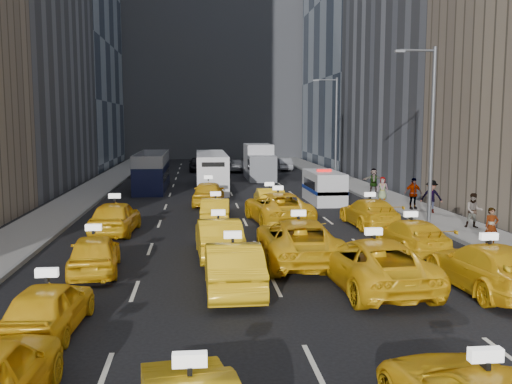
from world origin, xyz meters
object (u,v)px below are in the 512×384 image
Objects in this scene: nypd_van at (324,187)px; pedestrian_0 at (492,226)px; box_truck at (259,162)px; double_decker at (152,172)px; city_bus at (211,171)px.

nypd_van reaches higher than pedestrian_0.
box_truck reaches higher than nypd_van.
double_decker reaches higher than pedestrian_0.
double_decker is 0.88× the size of city_bus.
box_truck reaches higher than city_bus.
double_decker is 4.65m from city_bus.
double_decker is at bearing 173.97° from city_bus.
double_decker is at bearing 130.11° from pedestrian_0.
box_truck is at bearing 52.45° from city_bus.
city_bus is 25.42m from pedestrian_0.
double_decker is 6.23× the size of pedestrian_0.
double_decker reaches higher than city_bus.
nypd_van is 0.47× the size of city_bus.
pedestrian_0 is (3.97, -14.25, -0.05)m from nypd_van.
box_truck is 30.83m from pedestrian_0.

